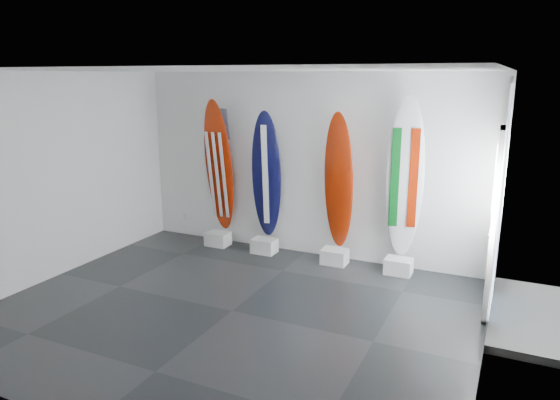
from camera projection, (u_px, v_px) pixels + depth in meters
The scene contains 16 objects.
floor at pixel (232, 311), 6.63m from camera, with size 6.00×6.00×0.00m, color black.
ceiling at pixel (226, 70), 5.93m from camera, with size 6.00×6.00×0.00m, color white.
wall_back at pixel (307, 165), 8.48m from camera, with size 6.00×6.00×0.00m, color white.
wall_front at pixel (68, 263), 4.08m from camera, with size 6.00×6.00×0.00m, color white.
wall_left at pixel (51, 177), 7.51m from camera, with size 5.00×5.00×0.00m, color white.
wall_right at pixel (495, 227), 5.04m from camera, with size 5.00×5.00×0.00m, color white.
display_block_usa at pixel (218, 239), 9.16m from camera, with size 0.40×0.30×0.24m, color white.
surfboard_usa at pixel (219, 167), 8.95m from camera, with size 0.53×0.08×2.34m, color maroon.
display_block_navy at pixel (264, 246), 8.78m from camera, with size 0.40×0.30×0.24m, color white.
surfboard_navy at pixel (266, 176), 8.59m from camera, with size 0.49×0.08×2.17m, color black.
display_block_swiss at pixel (335, 257), 8.26m from camera, with size 0.40×0.30×0.24m, color white.
surfboard_swiss at pixel (339, 181), 8.07m from camera, with size 0.49×0.08×2.18m, color maroon.
display_block_italy at pixel (398, 266), 7.84m from camera, with size 0.40×0.30×0.24m, color white.
surfboard_italy at pixel (405, 178), 7.62m from camera, with size 0.55×0.08×2.45m, color silver.
wall_outlet at pixel (185, 216), 9.74m from camera, with size 0.09×0.02×0.13m, color silver.
glass_door at pixel (499, 200), 6.44m from camera, with size 0.12×1.16×2.85m, color white, non-canonical shape.
Camera 1 is at (3.15, -5.27, 2.94)m, focal length 33.20 mm.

